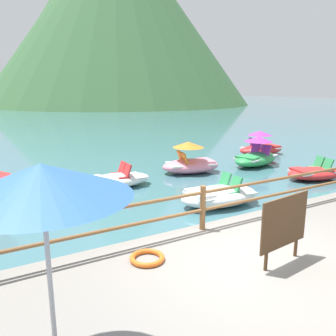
% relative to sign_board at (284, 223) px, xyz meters
% --- Properties ---
extents(ground_plane, '(200.00, 200.00, 0.00)m').
position_rel_sign_board_xyz_m(ground_plane, '(-0.32, 40.31, -1.13)').
color(ground_plane, '#3D6B75').
extents(dock_railing, '(23.92, 0.12, 0.95)m').
position_rel_sign_board_xyz_m(dock_railing, '(-0.32, 1.86, -0.14)').
color(dock_railing, brown).
rests_on(dock_railing, promenade_dock).
extents(sign_board, '(1.18, 0.18, 1.19)m').
position_rel_sign_board_xyz_m(sign_board, '(0.00, 0.00, 0.00)').
color(sign_board, beige).
rests_on(sign_board, promenade_dock).
extents(beach_umbrella, '(1.70, 1.70, 2.24)m').
position_rel_sign_board_xyz_m(beach_umbrella, '(-3.84, -0.45, 1.32)').
color(beach_umbrella, '#B2B2B7').
rests_on(beach_umbrella, promenade_dock).
extents(life_ring, '(0.61, 0.61, 0.09)m').
position_rel_sign_board_xyz_m(life_ring, '(-1.94, 1.22, -0.68)').
color(life_ring, orange).
rests_on(life_ring, promenade_dock).
extents(pedal_boat_0, '(2.56, 1.77, 1.25)m').
position_rel_sign_board_xyz_m(pedal_boat_0, '(3.14, 7.50, -0.71)').
color(pedal_boat_0, pink).
rests_on(pedal_boat_0, ground).
extents(pedal_boat_2, '(2.51, 1.51, 0.87)m').
position_rel_sign_board_xyz_m(pedal_boat_2, '(1.69, 3.83, -0.84)').
color(pedal_boat_2, white).
rests_on(pedal_boat_2, ground).
extents(pedal_boat_3, '(2.37, 1.65, 0.81)m').
position_rel_sign_board_xyz_m(pedal_boat_3, '(6.53, 4.35, -0.88)').
color(pedal_boat_3, red).
rests_on(pedal_boat_3, ground).
extents(pedal_boat_5, '(2.54, 1.13, 0.82)m').
position_rel_sign_board_xyz_m(pedal_boat_5, '(-0.28, 7.03, -0.88)').
color(pedal_boat_5, white).
rests_on(pedal_boat_5, ground).
extents(pedal_boat_6, '(2.82, 1.91, 1.26)m').
position_rel_sign_board_xyz_m(pedal_boat_6, '(6.35, 7.19, -0.72)').
color(pedal_boat_6, green).
rests_on(pedal_boat_6, ground).
extents(pedal_boat_7, '(2.53, 1.52, 1.22)m').
position_rel_sign_board_xyz_m(pedal_boat_7, '(8.34, 8.92, -0.73)').
color(pedal_boat_7, red).
rests_on(pedal_boat_7, ground).
extents(cliff_headland, '(53.85, 53.85, 36.59)m').
position_rel_sign_board_xyz_m(cliff_headland, '(22.59, 67.72, 16.04)').
color(cliff_headland, '#386038').
rests_on(cliff_headland, ground).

